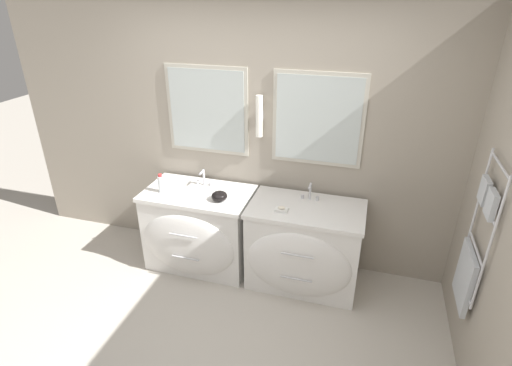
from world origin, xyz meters
The scene contains 9 objects.
wall_back centered at (0.00, 1.65, 1.31)m, with size 5.27×0.15×2.60m.
wall_right centered at (1.86, 0.73, 1.29)m, with size 0.13×3.43×2.60m.
vanity_left centered at (-0.53, 1.24, 0.42)m, with size 1.04×0.68×0.82m.
vanity_right centered at (0.53, 1.24, 0.42)m, with size 1.04×0.68×0.82m.
faucet_left centered at (-0.53, 1.43, 0.89)m, with size 0.17×0.11×0.16m.
faucet_right centered at (0.53, 1.43, 0.89)m, with size 0.17×0.11×0.16m.
toiletry_bottle centered at (-0.86, 1.18, 0.90)m, with size 0.06×0.06×0.19m.
amenity_bowl centered at (-0.27, 1.18, 0.86)m, with size 0.15×0.15×0.09m.
soap_dish centered at (0.33, 1.15, 0.83)m, with size 0.11×0.08×0.04m.
Camera 1 is at (0.98, -1.83, 2.57)m, focal length 28.00 mm.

